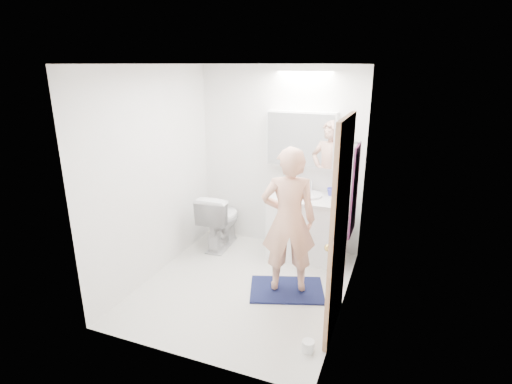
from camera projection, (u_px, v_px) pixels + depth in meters
The scene contains 23 objects.
floor at pixel (244, 285), 4.50m from camera, with size 2.50×2.50×0.00m, color silver.
ceiling at pixel (242, 64), 3.76m from camera, with size 2.50×2.50×0.00m, color white.
wall_back at pixel (280, 159), 5.23m from camera, with size 2.50×2.50×0.00m, color white.
wall_front at pixel (179, 229), 3.02m from camera, with size 2.50×2.50×0.00m, color white.
wall_left at pixel (154, 175), 4.51m from camera, with size 2.50×2.50×0.00m, color white.
wall_right at pixel (349, 197), 3.75m from camera, with size 2.50×2.50×0.00m, color white.
vanity_cabinet at pixel (306, 228), 5.07m from camera, with size 0.90×0.55×0.78m, color white.
countertop at pixel (307, 198), 4.95m from camera, with size 0.95×0.58×0.04m, color silver.
sink_basin at pixel (308, 195), 4.96m from camera, with size 0.36×0.36×0.03m, color silver.
faucet at pixel (311, 186), 5.11m from camera, with size 0.02×0.02×0.16m, color silver.
medicine_cabinet at pixel (301, 139), 4.97m from camera, with size 0.88×0.14×0.70m, color white.
mirror_panel at pixel (300, 140), 4.91m from camera, with size 0.84×0.01×0.66m, color silver.
toilet at pixel (220, 220), 5.37m from camera, with size 0.43×0.76×0.77m, color silver.
bath_rug at pixel (287, 290), 4.39m from camera, with size 0.80×0.55×0.02m, color #141A41.
person at pixel (289, 221), 4.13m from camera, with size 0.58×0.38×1.58m, color #E2A487.
door at pixel (339, 230), 3.50m from camera, with size 0.04×0.80×2.00m, color tan.
door_knob at pixel (328, 248), 3.27m from camera, with size 0.06×0.06×0.06m, color gold.
towel at pixel (354, 190), 4.27m from camera, with size 0.02×0.42×1.00m, color #121F38.
towel_hook at pixel (357, 143), 4.12m from camera, with size 0.02×0.02×0.07m, color silver.
soap_bottle_a at pixel (286, 182), 5.15m from camera, with size 0.09×0.09×0.24m, color #CCBA84.
soap_bottle_b at pixel (295, 185), 5.15m from camera, with size 0.08×0.08×0.17m, color #547AB5.
toothbrush_cup at pixel (331, 192), 4.98m from camera, with size 0.10×0.10×0.10m, color #4346C9.
toilet_paper_roll at pixel (308, 346), 3.45m from camera, with size 0.11×0.11×0.10m, color white.
Camera 1 is at (1.56, -3.63, 2.40)m, focal length 27.74 mm.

